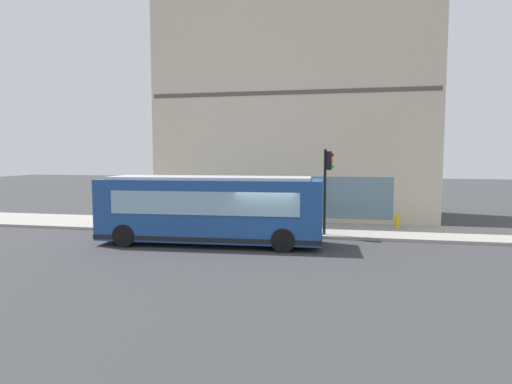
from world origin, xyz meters
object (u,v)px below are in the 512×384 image
at_px(fire_hydrant, 397,221).
at_px(pedestrian_walking_along_curb, 268,206).
at_px(pedestrian_near_building_entrance, 255,207).
at_px(traffic_light_near_corner, 327,175).
at_px(pedestrian_near_hydrant, 306,214).
at_px(pedestrian_by_light_pole, 144,207).
at_px(city_bus_nearside, 210,210).
at_px(newspaper_vending_box, 197,215).

xyz_separation_m(fire_hydrant, pedestrian_walking_along_curb, (-0.33, 7.01, 0.65)).
bearing_deg(pedestrian_walking_along_curb, pedestrian_near_building_entrance, 142.58).
bearing_deg(pedestrian_near_building_entrance, traffic_light_near_corner, -113.81).
relative_size(traffic_light_near_corner, pedestrian_near_hydrant, 2.53).
distance_m(traffic_light_near_corner, pedestrian_by_light_pole, 10.67).
bearing_deg(city_bus_nearside, newspaper_vending_box, 25.80).
distance_m(traffic_light_near_corner, pedestrian_near_building_entrance, 4.70).
distance_m(traffic_light_near_corner, pedestrian_walking_along_curb, 4.60).
bearing_deg(city_bus_nearside, pedestrian_walking_along_curb, -19.04).
height_order(city_bus_nearside, pedestrian_walking_along_curb, city_bus_nearside).
height_order(pedestrian_near_building_entrance, newspaper_vending_box, pedestrian_near_building_entrance).
bearing_deg(pedestrian_near_building_entrance, newspaper_vending_box, 81.78).
xyz_separation_m(pedestrian_near_hydrant, newspaper_vending_box, (1.99, 6.44, -0.49)).
bearing_deg(pedestrian_near_building_entrance, pedestrian_near_hydrant, -116.90).
bearing_deg(traffic_light_near_corner, pedestrian_walking_along_curb, 53.57).
distance_m(pedestrian_by_light_pole, newspaper_vending_box, 3.01).
distance_m(fire_hydrant, newspaper_vending_box, 11.14).
xyz_separation_m(pedestrian_by_light_pole, newspaper_vending_box, (0.74, -2.88, -0.45)).
xyz_separation_m(city_bus_nearside, traffic_light_near_corner, (2.61, -5.14, 1.49)).
relative_size(pedestrian_near_building_entrance, pedestrian_walking_along_curb, 1.03).
xyz_separation_m(traffic_light_near_corner, fire_hydrant, (2.82, -3.63, -2.54)).
distance_m(city_bus_nearside, pedestrian_by_light_pole, 6.68).
distance_m(traffic_light_near_corner, fire_hydrant, 5.25).
relative_size(traffic_light_near_corner, newspaper_vending_box, 4.63).
height_order(fire_hydrant, pedestrian_by_light_pole, pedestrian_by_light_pole).
bearing_deg(newspaper_vending_box, city_bus_nearside, -154.20).
distance_m(city_bus_nearside, pedestrian_walking_along_curb, 5.41).
bearing_deg(pedestrian_near_hydrant, newspaper_vending_box, 72.88).
bearing_deg(pedestrian_by_light_pole, pedestrian_near_hydrant, -97.59).
xyz_separation_m(city_bus_nearside, fire_hydrant, (5.43, -8.77, -1.04)).
height_order(city_bus_nearside, newspaper_vending_box, city_bus_nearside).
height_order(traffic_light_near_corner, pedestrian_near_building_entrance, traffic_light_near_corner).
relative_size(city_bus_nearside, pedestrian_near_hydrant, 6.18).
bearing_deg(traffic_light_near_corner, fire_hydrant, -52.16).
relative_size(fire_hydrant, pedestrian_near_building_entrance, 0.41).
relative_size(fire_hydrant, newspaper_vending_box, 0.82).
xyz_separation_m(pedestrian_near_building_entrance, pedestrian_walking_along_curb, (0.75, -0.57, -0.04)).
distance_m(city_bus_nearside, pedestrian_near_hydrant, 5.02).
xyz_separation_m(fire_hydrant, pedestrian_near_building_entrance, (-1.08, 7.59, 0.69)).
bearing_deg(pedestrian_by_light_pole, newspaper_vending_box, -75.55).
distance_m(pedestrian_near_building_entrance, pedestrian_by_light_pole, 6.43).
bearing_deg(city_bus_nearside, pedestrian_by_light_pole, 51.80).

